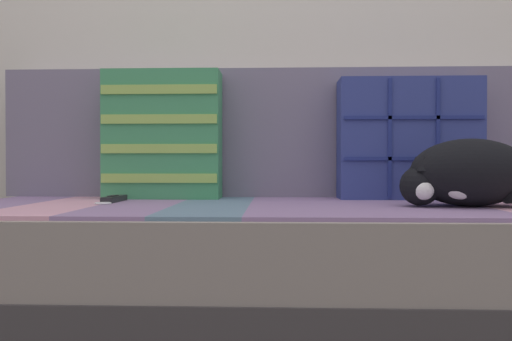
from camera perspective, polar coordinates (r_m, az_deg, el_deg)
The scene contains 7 objects.
ground_plane at distance 1.46m, azimuth 3.62°, elevation -18.80°, with size 14.00×14.00×0.00m, color #564C47.
couch at distance 1.53m, azimuth 3.51°, elevation -10.82°, with size 2.09×0.86×0.37m.
sofa_backrest at distance 1.86m, azimuth 3.27°, elevation 4.23°, with size 2.04×0.14×0.46m.
throw_pillow_quilted at distance 1.77m, azimuth 17.02°, elevation 3.46°, with size 0.47×0.14×0.41m.
throw_pillow_striped at distance 1.76m, azimuth -10.56°, elevation 4.01°, with size 0.40×0.14×0.44m.
sleeping_cat at distance 1.51m, azimuth 22.87°, elevation -0.42°, with size 0.41×0.24×0.19m.
game_remote_far at distance 1.62m, azimuth -15.99°, elevation -3.17°, with size 0.05×0.19×0.02m.
Camera 1 is at (-0.03, -1.38, 0.49)m, focal length 35.00 mm.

